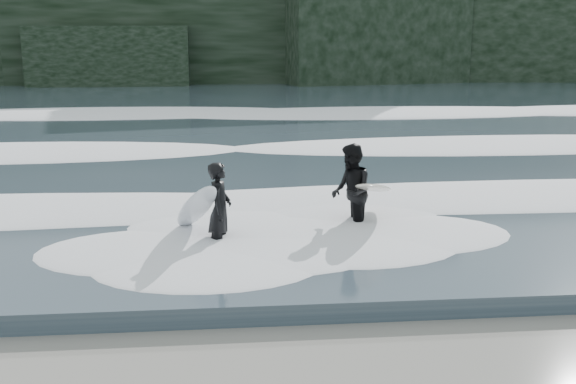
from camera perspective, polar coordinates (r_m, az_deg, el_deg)
sea at (r=34.99m, az=-3.48°, el=6.74°), size 90.00×52.00×0.30m
headland at (r=51.80m, az=-4.32°, el=14.04°), size 70.00×9.00×10.00m
foam_near at (r=15.21m, az=-0.56°, el=-0.18°), size 60.00×3.20×0.20m
foam_mid at (r=22.07m, az=-2.17°, el=3.92°), size 60.00×4.00×0.24m
foam_far at (r=30.98m, az=-3.20°, el=6.52°), size 60.00×4.80×0.30m
surfer_left at (r=12.31m, az=-5.82°, el=-1.35°), size 1.16×1.79×1.62m
surfer_right at (r=13.30m, az=5.25°, el=0.06°), size 1.41×2.35×1.77m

